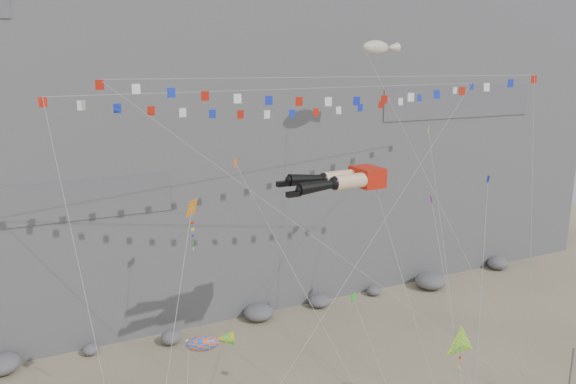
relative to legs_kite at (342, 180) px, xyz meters
name	(u,v)px	position (x,y,z in m)	size (l,w,h in m)	color
cliff	(198,30)	(-0.56, 27.56, 10.17)	(80.00, 28.00, 50.00)	slate
talus_boulders	(259,313)	(-0.56, 12.56, -14.23)	(60.00, 3.00, 1.20)	slate
anchor_pole_right	(570,378)	(12.62, -7.91, -12.69)	(0.12, 0.12, 4.28)	slate
legs_kite	(342,180)	(0.00, 0.00, 0.00)	(7.01, 14.21, 19.80)	red
flag_banner_upper	(304,89)	(0.18, 5.60, 5.31)	(33.41, 16.65, 29.12)	red
flag_banner_lower	(344,78)	(0.47, 0.90, 6.20)	(28.19, 8.80, 24.69)	red
harlequin_kite	(192,209)	(-10.30, -2.37, -0.12)	(6.07, 8.00, 17.09)	red
fish_windsock	(203,344)	(-10.18, -3.03, -7.32)	(4.66, 6.78, 9.97)	#F5500C
delta_kite	(461,345)	(4.82, -6.19, -9.34)	(4.31, 7.47, 9.50)	#E8B00B
blimp_windsock	(376,48)	(7.18, 7.39, 8.10)	(6.42, 14.79, 27.08)	beige
small_kite_a	(238,169)	(-5.49, 3.67, 0.52)	(4.65, 16.10, 22.32)	orange
small_kite_b	(432,203)	(7.67, 0.57, -2.48)	(6.04, 12.32, 17.94)	purple
small_kite_c	(354,301)	(-1.11, -3.52, -6.45)	(0.99, 8.55, 11.66)	green
small_kite_d	(429,134)	(9.11, 3.01, 1.97)	(7.85, 14.70, 23.22)	yellow
small_kite_e	(488,184)	(12.28, 0.09, -1.45)	(10.07, 10.37, 19.24)	#1529BD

